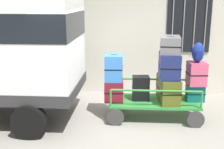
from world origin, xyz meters
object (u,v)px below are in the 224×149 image
suitcase_center_middle (169,65)px  suitcase_midright_middle (196,73)px  suitcase_midleft_bottom (141,88)px  suitcase_center_top (170,45)px  suitcase_center_bottom (168,89)px  suitcase_left_bottom (114,89)px  luggage_cart (154,103)px  backpack (198,53)px  suitcase_midright_bottom (195,93)px  suitcase_left_middle (114,68)px

suitcase_center_middle → suitcase_midright_middle: bearing=3.4°
suitcase_midleft_bottom → suitcase_center_middle: 0.84m
suitcase_center_top → suitcase_center_middle: bearing=-90.0°
suitcase_midleft_bottom → suitcase_midright_middle: bearing=0.4°
suitcase_midleft_bottom → suitcase_center_bottom: same height
suitcase_left_bottom → suitcase_center_middle: 1.39m
luggage_cart → suitcase_center_top: suitcase_center_top is taller
suitcase_midleft_bottom → backpack: 1.51m
suitcase_center_bottom → suitcase_midright_bottom: (0.63, 0.04, -0.09)m
luggage_cart → suitcase_midright_bottom: bearing=1.3°
luggage_cart → suitcase_center_bottom: suitcase_center_bottom is taller
suitcase_left_bottom → backpack: (1.87, -0.02, 0.90)m
suitcase_left_bottom → suitcase_midright_bottom: (1.88, 0.00, -0.04)m
suitcase_center_middle → luggage_cart: bearing=178.6°
suitcase_center_top → suitcase_midright_middle: bearing=0.8°
luggage_cart → backpack: 1.53m
suitcase_left_middle → suitcase_midright_middle: suitcase_left_middle is taller
suitcase_left_bottom → suitcase_center_middle: bearing=-1.2°
luggage_cart → suitcase_left_bottom: suitcase_left_bottom is taller
suitcase_left_middle → suitcase_midleft_bottom: suitcase_left_middle is taller
suitcase_center_top → suitcase_midright_middle: (0.63, 0.01, -0.65)m
suitcase_midleft_bottom → suitcase_center_top: size_ratio=0.76×
suitcase_midright_bottom → suitcase_left_bottom: bearing=-179.9°
suitcase_midleft_bottom → suitcase_center_bottom: (0.63, -0.04, -0.00)m
suitcase_midright_middle → suitcase_midright_bottom: bearing=-90.0°
suitcase_left_middle → backpack: bearing=1.2°
suitcase_midright_bottom → suitcase_center_middle: bearing=-177.4°
suitcase_center_bottom → suitcase_left_bottom: bearing=178.4°
backpack → suitcase_left_bottom: bearing=179.5°
suitcase_left_middle → suitcase_midleft_bottom: size_ratio=1.05×
suitcase_left_bottom → suitcase_center_middle: suitcase_center_middle is taller
suitcase_midleft_bottom → suitcase_midright_middle: (1.25, 0.01, 0.37)m
suitcase_midleft_bottom → suitcase_center_bottom: size_ratio=0.61×
suitcase_midright_bottom → luggage_cart: bearing=-178.7°
suitcase_center_middle → suitcase_left_middle: bearing=-178.6°
suitcase_left_middle → suitcase_midright_bottom: (1.88, 0.06, -0.58)m
suitcase_left_middle → suitcase_center_middle: 1.25m
suitcase_center_bottom → suitcase_center_top: size_ratio=1.24×
suitcase_center_bottom → suitcase_center_middle: suitcase_center_middle is taller
suitcase_left_bottom → suitcase_center_top: (1.25, 0.00, 1.07)m
suitcase_center_bottom → suitcase_center_top: (0.00, 0.04, 1.02)m
suitcase_center_bottom → suitcase_center_top: suitcase_center_top is taller
luggage_cart → suitcase_center_middle: 0.97m
suitcase_left_middle → suitcase_center_middle: bearing=1.4°
suitcase_center_middle → backpack: bearing=0.9°
suitcase_left_bottom → suitcase_left_middle: (-0.00, -0.06, 0.54)m
backpack → luggage_cart: bearing=-179.8°
suitcase_left_middle → backpack: (1.87, 0.04, 0.36)m
luggage_cart → suitcase_midright_bottom: size_ratio=4.99×
suitcase_center_top → suitcase_midright_middle: 0.90m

